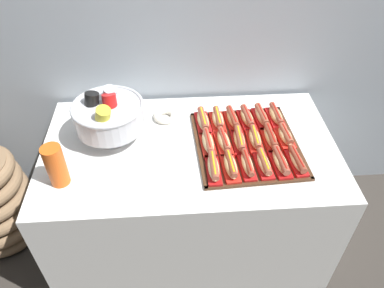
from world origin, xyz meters
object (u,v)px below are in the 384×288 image
Objects in this scene: hot_dog_1 at (230,166)px; hot_dog_5 at (297,161)px; hot_dog_13 at (218,120)px; donut at (165,116)px; buffet_table at (190,194)px; hot_dog_7 at (224,141)px; hot_dog_11 at (286,137)px; serving_tray at (246,144)px; hot_dog_14 at (232,119)px; hot_dog_9 at (255,139)px; hot_dog_15 at (247,118)px; hot_dog_12 at (203,121)px; punch_bowl at (108,115)px; hot_dog_2 at (247,165)px; hot_dog_8 at (239,140)px; hot_dog_16 at (262,116)px; hot_dog_6 at (208,143)px; hot_dog_17 at (276,116)px; cup_stack at (56,166)px; hot_dog_0 at (213,168)px; hot_dog_4 at (280,162)px; hot_dog_3 at (264,164)px; hot_dog_10 at (270,138)px.

hot_dog_1 reaches higher than hot_dog_5.
hot_dog_13 reaches higher than donut.
buffet_table is 7.83× the size of hot_dog_7.
hot_dog_11 is (0.46, -0.00, 0.39)m from buffet_table.
hot_dog_14 is (-0.05, 0.16, 0.03)m from serving_tray.
hot_dog_15 is at bearing 92.77° from hot_dog_9.
hot_dog_9 is at bearing -33.49° from hot_dog_12.
punch_bowl is at bearing -174.16° from hot_dog_13.
hot_dog_13 reaches higher than hot_dog_2.
hot_dog_1 reaches higher than hot_dog_8.
hot_dog_16 is at bearing -7.26° from donut.
hot_dog_12 is at bearing 61.89° from buffet_table.
hot_dog_11 is at bearing -44.96° from hot_dog_15.
hot_dog_1 is 1.00× the size of hot_dog_6.
serving_tray is 0.20m from hot_dog_1.
cup_stack is at bearing -160.87° from hot_dog_17.
punch_bowl reaches higher than donut.
hot_dog_2 is 0.54m from donut.
hot_dog_1 is at bearing 0.69° from cup_stack.
hot_dog_13 reaches higher than hot_dog_15.
hot_dog_12 is (-0.02, 0.33, 0.00)m from hot_dog_0.
hot_dog_2 is at bearing -177.23° from hot_dog_5.
hot_dog_12 is 0.21m from donut.
hot_dog_14 is at bearing 2.77° from hot_dog_12.
buffet_table is at bearing -160.38° from hot_dog_17.
serving_tray is 2.80× the size of cup_stack.
hot_dog_4 is 1.51× the size of donut.
hot_dog_6 and hot_dog_7 have the same top height.
hot_dog_11 is 1.29× the size of donut.
hot_dog_15 is (-0.09, 0.33, -0.00)m from hot_dog_4.
hot_dog_14 is at bearing -177.23° from hot_dog_15.
hot_dog_3 is at bearing -52.95° from hot_dog_12.
hot_dog_10 and hot_dog_12 have the same top height.
punch_bowl reaches higher than hot_dog_17.
hot_dog_17 is (0.22, 0.18, -0.00)m from hot_dog_8.
hot_dog_13 is 0.08m from hot_dog_14.
hot_dog_11 is at bearing 31.58° from hot_dog_1.
hot_dog_16 reaches higher than hot_dog_11.
hot_dog_15 is 0.52× the size of punch_bowl.
hot_dog_0 is 0.50m from hot_dog_17.
cup_stack is (-0.88, -0.02, 0.06)m from hot_dog_3.
donut is at bearing 158.00° from hot_dog_12.
serving_tray is 0.19m from hot_dog_6.
hot_dog_0 is 1.08× the size of hot_dog_2.
serving_tray is at bearing 12.06° from cup_stack.
hot_dog_11 is (-0.01, 0.16, 0.00)m from hot_dog_5.
cup_stack reaches higher than buffet_table.
hot_dog_9 is at bearing 2.77° from serving_tray.
donut is (-0.57, 0.22, -0.02)m from hot_dog_11.
hot_dog_3 is 0.33m from hot_dog_15.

